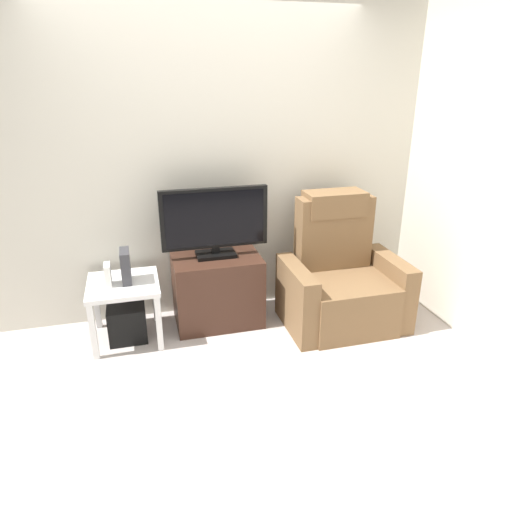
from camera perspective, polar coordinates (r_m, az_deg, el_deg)
The scene contains 10 objects.
ground_plane at distance 3.37m, azimuth -1.63°, elevation -14.61°, with size 6.40×6.40×0.00m, color #BCB2AD.
wall_back at distance 3.89m, azimuth -5.82°, elevation 11.27°, with size 6.40×0.06×2.60m, color beige.
wall_side at distance 3.71m, azimuth 28.02°, elevation 8.34°, with size 0.06×4.48×2.60m, color beige.
tv_stand at distance 3.91m, azimuth -4.79°, elevation -4.13°, with size 0.72×0.49×0.59m.
television at distance 3.71m, azimuth -5.13°, elevation 4.32°, with size 0.86×0.20×0.57m.
recliner_armchair at distance 3.96m, azimuth 10.41°, elevation -2.91°, with size 0.98×0.78×1.08m.
side_table at distance 3.74m, azimuth -16.00°, elevation -4.27°, with size 0.54×0.54×0.49m.
subwoofer_box at distance 3.86m, azimuth -15.60°, elevation -7.80°, with size 0.29×0.29×0.29m, color black.
book_upright at distance 3.67m, azimuth -17.82°, elevation -2.22°, with size 0.05×0.13×0.17m, color white.
game_console at distance 3.67m, azimuth -15.79°, elevation -1.22°, with size 0.07×0.20×0.26m, color #333338.
Camera 1 is at (-0.62, -2.65, 2.00)m, focal length 32.41 mm.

